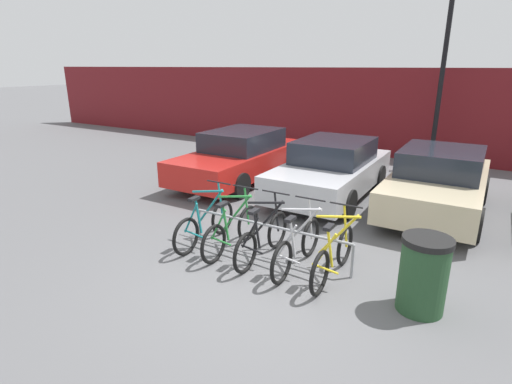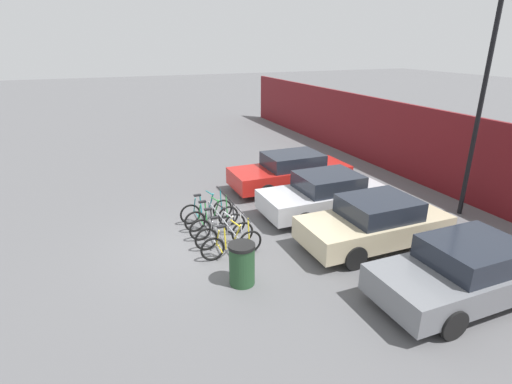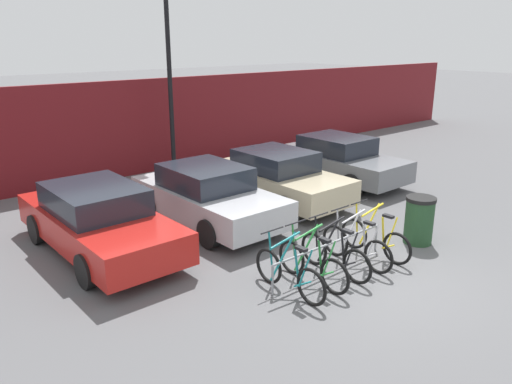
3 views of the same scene
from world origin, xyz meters
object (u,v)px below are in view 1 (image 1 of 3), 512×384
bicycle_black (262,238)px  car_red (241,156)px  car_silver (332,169)px  lamp_post (447,35)px  car_beige (438,182)px  bicycle_silver (297,246)px  bicycle_yellow (333,255)px  bicycle_teal (205,224)px  bicycle_green (232,230)px  trash_bin (423,274)px  bike_rack (268,230)px

bicycle_black → car_red: size_ratio=0.37×
car_silver → lamp_post: bearing=68.5°
car_beige → bicycle_silver: bearing=-111.2°
car_silver → lamp_post: (1.67, 4.22, 3.22)m
bicycle_yellow → car_red: 5.64m
bicycle_yellow → bicycle_teal: bearing=-176.0°
bicycle_teal → car_red: bearing=114.3°
bicycle_green → car_red: (-2.29, 3.83, 0.31)m
car_red → car_beige: same height
bicycle_black → bicycle_silver: (0.63, 0.00, 0.00)m
bicycle_green → car_beige: size_ratio=0.41×
car_beige → bicycle_black: bearing=-118.8°
bicycle_teal → bicycle_silver: 1.81m
bicycle_silver → car_beige: car_beige is taller
bicycle_teal → trash_bin: size_ratio=1.66×
bicycle_green → car_red: 4.48m
bicycle_black → bicycle_green: bearing=-176.0°
bicycle_green → car_beige: car_beige is taller
bicycle_black → car_beige: (2.13, 3.87, 0.31)m
bicycle_yellow → car_beige: size_ratio=0.41×
car_silver → lamp_post: lamp_post is taller
lamp_post → car_silver: bearing=-111.5°
bike_rack → bicycle_yellow: size_ratio=1.73×
bike_rack → bicycle_silver: 0.63m
car_red → lamp_post: (4.33, 4.14, 3.21)m
bicycle_yellow → trash_bin: bearing=-4.5°
bicycle_yellow → bike_rack: bearing=176.9°
car_red → car_silver: same height
trash_bin → bicycle_teal: bearing=177.0°
bike_rack → trash_bin: bearing=-7.8°
lamp_post → trash_bin: lamp_post is taller
bicycle_black → car_beige: bearing=65.2°
bicycle_black → car_beige: size_ratio=0.41×
car_beige → lamp_post: 5.26m
bike_rack → car_beige: (2.11, 3.73, 0.22)m
car_red → car_silver: (2.66, -0.08, -0.00)m
bike_rack → bicycle_green: size_ratio=1.73×
car_red → lamp_post: size_ratio=0.64×
bicycle_green → bicycle_black: (0.61, 0.00, 0.00)m
bicycle_silver → trash_bin: 1.89m
bicycle_yellow → car_red: size_ratio=0.37×
trash_bin → lamp_post: bearing=97.5°
bike_rack → bicycle_yellow: 1.22m
bicycle_black → trash_bin: bicycle_black is taller
bicycle_black → car_silver: bearing=97.5°
bicycle_black → car_red: bearing=131.1°
bicycle_teal → bicycle_silver: size_ratio=1.00×
car_silver → car_beige: same height
car_beige → car_silver: bearing=-176.9°
car_red → trash_bin: size_ratio=4.44×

